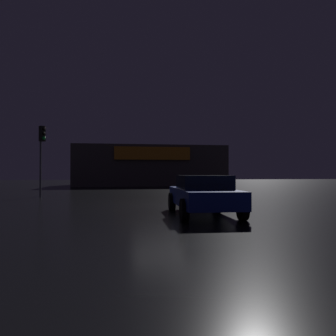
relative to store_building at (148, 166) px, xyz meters
name	(u,v)px	position (x,y,z in m)	size (l,w,h in m)	color
ground_plane	(161,205)	(-1.90, -25.35, -2.30)	(120.00, 120.00, 0.00)	black
store_building	(148,166)	(0.00, 0.00, 0.00)	(17.16, 9.15, 4.58)	#4C4742
traffic_signal_main	(42,144)	(-8.39, -18.99, 0.95)	(0.42, 0.42, 4.33)	#595B60
car_near	(203,194)	(-0.95, -29.14, -1.57)	(2.17, 4.51, 1.37)	navy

